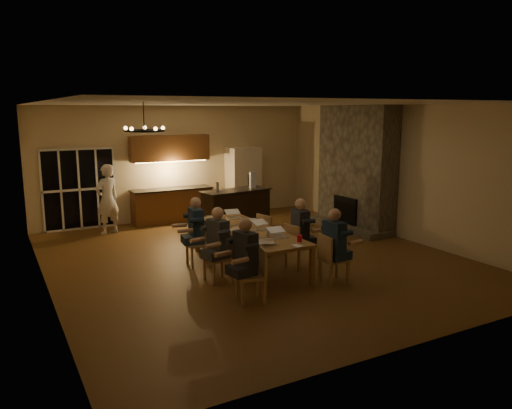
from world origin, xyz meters
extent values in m
plane|color=brown|center=(0.00, 0.00, 0.00)|extent=(9.00, 9.00, 0.00)
cube|color=beige|center=(0.00, 4.52, 1.60)|extent=(8.00, 0.04, 3.20)
cube|color=beige|center=(-4.02, 0.00, 1.60)|extent=(0.04, 9.00, 3.20)
cube|color=beige|center=(4.02, 0.00, 1.60)|extent=(0.04, 9.00, 3.20)
cube|color=white|center=(0.00, 0.00, 3.22)|extent=(8.00, 9.00, 0.04)
cube|color=black|center=(-2.70, 4.47, 1.05)|extent=(1.86, 0.08, 2.10)
cube|color=#6E6656|center=(3.70, 1.20, 1.60)|extent=(0.58, 2.50, 3.20)
cube|color=beige|center=(1.90, 4.15, 1.00)|extent=(0.90, 0.68, 2.00)
cube|color=#9F6E3F|center=(-0.32, -0.43, 0.38)|extent=(1.10, 3.12, 0.75)
cube|color=black|center=(0.77, 2.34, 0.54)|extent=(1.91, 0.95, 1.08)
imported|color=white|center=(-2.17, 3.66, 0.88)|extent=(0.76, 0.64, 1.76)
torus|color=black|center=(-2.49, -1.02, 2.75)|extent=(0.65, 0.65, 0.03)
cylinder|color=silver|center=(-0.42, -0.85, 0.80)|extent=(0.09, 0.09, 0.10)
cylinder|color=silver|center=(-0.17, 0.17, 0.80)|extent=(0.08, 0.08, 0.10)
cylinder|color=silver|center=(-0.72, 0.31, 0.80)|extent=(0.08, 0.08, 0.10)
cylinder|color=red|center=(0.07, -1.66, 0.81)|extent=(0.09, 0.09, 0.12)
cylinder|color=red|center=(-0.79, -0.05, 0.81)|extent=(0.10, 0.10, 0.12)
cylinder|color=#B2B2B7|center=(-0.27, -1.12, 0.81)|extent=(0.06, 0.06, 0.12)
cylinder|color=#3F0F0C|center=(-0.45, 1.01, 0.81)|extent=(0.06, 0.06, 0.12)
cylinder|color=silver|center=(0.00, -0.97, 0.76)|extent=(0.25, 0.25, 0.02)
cylinder|color=silver|center=(-0.62, -1.31, 0.76)|extent=(0.25, 0.25, 0.02)
cylinder|color=silver|center=(0.15, 0.32, 0.76)|extent=(0.25, 0.25, 0.02)
cube|color=white|center=(-0.13, -1.89, 0.76)|extent=(0.16, 0.21, 0.01)
cylinder|color=#99999E|center=(0.23, 2.28, 1.20)|extent=(0.07, 0.07, 0.24)
cube|color=silver|center=(1.26, 2.37, 1.29)|extent=(0.15, 0.15, 0.43)
camera|label=1|loc=(-4.74, -8.91, 3.07)|focal=35.00mm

